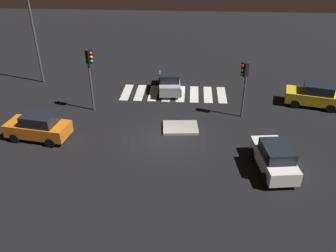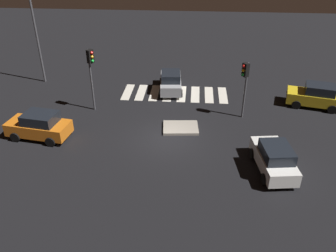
{
  "view_description": "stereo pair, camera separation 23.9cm",
  "coord_description": "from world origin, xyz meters",
  "px_view_note": "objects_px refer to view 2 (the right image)",
  "views": [
    {
      "loc": [
        -1.33,
        19.45,
        12.31
      ],
      "look_at": [
        0.0,
        0.0,
        1.0
      ],
      "focal_mm": 37.0,
      "sensor_mm": 36.0,
      "label": 1
    },
    {
      "loc": [
        -1.57,
        19.43,
        12.31
      ],
      "look_at": [
        0.0,
        0.0,
        1.0
      ],
      "focal_mm": 37.0,
      "sensor_mm": 36.0,
      "label": 2
    }
  ],
  "objects_px": {
    "car_yellow": "(316,96)",
    "traffic_light_east": "(91,65)",
    "car_orange": "(39,126)",
    "car_white": "(274,158)",
    "traffic_island": "(181,128)",
    "street_lamp": "(33,19)",
    "car_silver": "(171,82)",
    "traffic_light_south": "(245,77)"
  },
  "relations": [
    {
      "from": "car_orange",
      "to": "car_yellow",
      "type": "height_order",
      "value": "car_yellow"
    },
    {
      "from": "car_silver",
      "to": "traffic_light_south",
      "type": "bearing_deg",
      "value": -132.56
    },
    {
      "from": "traffic_island",
      "to": "traffic_light_east",
      "type": "relative_size",
      "value": 0.54
    },
    {
      "from": "car_orange",
      "to": "street_lamp",
      "type": "height_order",
      "value": "street_lamp"
    },
    {
      "from": "car_silver",
      "to": "street_lamp",
      "type": "xyz_separation_m",
      "value": [
        11.56,
        -1.19,
        4.75
      ]
    },
    {
      "from": "traffic_light_south",
      "to": "car_yellow",
      "type": "bearing_deg",
      "value": 167.27
    },
    {
      "from": "car_silver",
      "to": "car_white",
      "type": "xyz_separation_m",
      "value": [
        -6.69,
        10.65,
        -0.01
      ]
    },
    {
      "from": "car_orange",
      "to": "car_yellow",
      "type": "xyz_separation_m",
      "value": [
        -19.55,
        -6.18,
        0.01
      ]
    },
    {
      "from": "traffic_island",
      "to": "car_white",
      "type": "height_order",
      "value": "car_white"
    },
    {
      "from": "car_white",
      "to": "car_orange",
      "type": "distance_m",
      "value": 15.0
    },
    {
      "from": "street_lamp",
      "to": "traffic_light_east",
      "type": "bearing_deg",
      "value": 139.65
    },
    {
      "from": "car_orange",
      "to": "traffic_light_east",
      "type": "relative_size",
      "value": 0.9
    },
    {
      "from": "car_white",
      "to": "car_yellow",
      "type": "relative_size",
      "value": 0.94
    },
    {
      "from": "car_silver",
      "to": "traffic_light_east",
      "type": "xyz_separation_m",
      "value": [
        5.48,
        3.98,
        2.74
      ]
    },
    {
      "from": "traffic_light_east",
      "to": "street_lamp",
      "type": "relative_size",
      "value": 0.57
    },
    {
      "from": "car_white",
      "to": "traffic_light_east",
      "type": "height_order",
      "value": "traffic_light_east"
    },
    {
      "from": "car_yellow",
      "to": "traffic_light_south",
      "type": "distance_m",
      "value": 6.77
    },
    {
      "from": "car_orange",
      "to": "car_yellow",
      "type": "bearing_deg",
      "value": -154.07
    },
    {
      "from": "car_white",
      "to": "traffic_light_east",
      "type": "distance_m",
      "value": 14.15
    },
    {
      "from": "traffic_light_east",
      "to": "traffic_light_south",
      "type": "bearing_deg",
      "value": 30.92
    },
    {
      "from": "traffic_island",
      "to": "car_yellow",
      "type": "distance_m",
      "value": 11.18
    },
    {
      "from": "street_lamp",
      "to": "traffic_light_south",
      "type": "bearing_deg",
      "value": 162.21
    },
    {
      "from": "traffic_light_south",
      "to": "traffic_island",
      "type": "bearing_deg",
      "value": -8.71
    },
    {
      "from": "car_white",
      "to": "traffic_light_east",
      "type": "relative_size",
      "value": 0.88
    },
    {
      "from": "car_silver",
      "to": "car_white",
      "type": "bearing_deg",
      "value": -152.47
    },
    {
      "from": "car_yellow",
      "to": "traffic_light_south",
      "type": "xyz_separation_m",
      "value": [
        5.94,
        2.3,
        2.29
      ]
    },
    {
      "from": "car_yellow",
      "to": "traffic_light_east",
      "type": "bearing_deg",
      "value": 20.18
    },
    {
      "from": "traffic_island",
      "to": "street_lamp",
      "type": "distance_m",
      "value": 15.79
    },
    {
      "from": "car_silver",
      "to": "car_orange",
      "type": "bearing_deg",
      "value": 130.61
    },
    {
      "from": "car_yellow",
      "to": "traffic_light_south",
      "type": "height_order",
      "value": "traffic_light_south"
    },
    {
      "from": "traffic_island",
      "to": "car_yellow",
      "type": "height_order",
      "value": "car_yellow"
    },
    {
      "from": "traffic_island",
      "to": "car_silver",
      "type": "height_order",
      "value": "car_silver"
    },
    {
      "from": "car_orange",
      "to": "car_white",
      "type": "bearing_deg",
      "value": 178.87
    },
    {
      "from": "traffic_island",
      "to": "car_white",
      "type": "distance_m",
      "value": 7.05
    },
    {
      "from": "car_silver",
      "to": "car_yellow",
      "type": "xyz_separation_m",
      "value": [
        -11.44,
        1.99,
        0.03
      ]
    },
    {
      "from": "car_silver",
      "to": "car_white",
      "type": "relative_size",
      "value": 1.0
    },
    {
      "from": "traffic_light_south",
      "to": "car_silver",
      "type": "bearing_deg",
      "value": -71.91
    },
    {
      "from": "car_white",
      "to": "street_lamp",
      "type": "bearing_deg",
      "value": 49.47
    },
    {
      "from": "traffic_light_south",
      "to": "traffic_light_east",
      "type": "relative_size",
      "value": 0.88
    },
    {
      "from": "traffic_island",
      "to": "car_orange",
      "type": "relative_size",
      "value": 0.6
    },
    {
      "from": "traffic_island",
      "to": "car_yellow",
      "type": "relative_size",
      "value": 0.58
    },
    {
      "from": "traffic_island",
      "to": "traffic_light_east",
      "type": "xyz_separation_m",
      "value": [
        6.65,
        -2.35,
        3.51
      ]
    }
  ]
}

